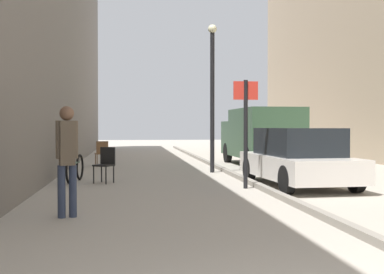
% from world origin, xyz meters
% --- Properties ---
extents(ground_plane, '(80.00, 80.00, 0.00)m').
position_xyz_m(ground_plane, '(0.00, 12.00, 0.00)').
color(ground_plane, '#A8A093').
extents(building_facade_left, '(2.10, 40.00, 10.07)m').
position_xyz_m(building_facade_left, '(-4.65, 12.00, 5.04)').
color(building_facade_left, slate).
rests_on(building_facade_left, ground_plane).
extents(kerb_strip, '(0.16, 40.00, 0.12)m').
position_xyz_m(kerb_strip, '(1.58, 12.00, 0.06)').
color(kerb_strip, gray).
rests_on(kerb_strip, ground_plane).
extents(pedestrian_main_foreground, '(0.35, 0.26, 1.83)m').
position_xyz_m(pedestrian_main_foreground, '(-2.53, 5.54, 1.05)').
color(pedestrian_main_foreground, '#2D3851').
rests_on(pedestrian_main_foreground, ground_plane).
extents(delivery_van, '(2.06, 5.22, 2.14)m').
position_xyz_m(delivery_van, '(3.44, 15.82, 1.17)').
color(delivery_van, '#335138').
rests_on(delivery_van, ground_plane).
extents(parked_car, '(2.03, 4.29, 1.45)m').
position_xyz_m(parked_car, '(2.65, 9.29, 0.71)').
color(parked_car, silver).
rests_on(parked_car, ground_plane).
extents(street_sign_post, '(0.60, 0.10, 2.60)m').
position_xyz_m(street_sign_post, '(1.26, 8.98, 1.55)').
color(street_sign_post, black).
rests_on(street_sign_post, ground_plane).
extents(lamp_post, '(0.28, 0.28, 4.76)m').
position_xyz_m(lamp_post, '(1.15, 13.22, 2.72)').
color(lamp_post, black).
rests_on(lamp_post, ground_plane).
extents(bicycle_leaning, '(0.31, 1.76, 0.98)m').
position_xyz_m(bicycle_leaning, '(-2.95, 10.86, 0.38)').
color(bicycle_leaning, black).
rests_on(bicycle_leaning, ground_plane).
extents(cafe_chair_near_window, '(0.53, 0.53, 0.94)m').
position_xyz_m(cafe_chair_near_window, '(-2.53, 16.17, 0.55)').
color(cafe_chair_near_window, brown).
rests_on(cafe_chair_near_window, ground_plane).
extents(cafe_chair_by_doorway, '(0.60, 0.60, 0.94)m').
position_xyz_m(cafe_chair_by_doorway, '(-2.14, 10.61, 0.55)').
color(cafe_chair_by_doorway, black).
rests_on(cafe_chair_by_doorway, ground_plane).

